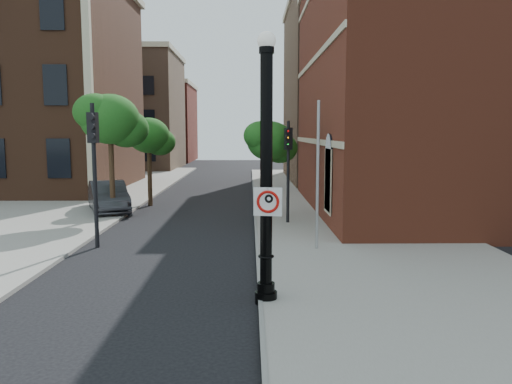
{
  "coord_description": "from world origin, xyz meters",
  "views": [
    {
      "loc": [
        1.82,
        -10.83,
        3.95
      ],
      "look_at": [
        1.97,
        2.0,
        2.41
      ],
      "focal_mm": 35.0,
      "sensor_mm": 36.0,
      "label": 1
    }
  ],
  "objects_px": {
    "no_parking_sign": "(268,201)",
    "parked_car": "(108,197)",
    "lamppost": "(266,182)",
    "traffic_signal_left": "(94,151)",
    "traffic_signal_right": "(288,156)"
  },
  "relations": [
    {
      "from": "traffic_signal_left",
      "to": "lamppost",
      "type": "bearing_deg",
      "value": -38.48
    },
    {
      "from": "lamppost",
      "to": "parked_car",
      "type": "bearing_deg",
      "value": 119.02
    },
    {
      "from": "parked_car",
      "to": "traffic_signal_right",
      "type": "xyz_separation_m",
      "value": [
        8.63,
        -3.56,
        2.2
      ]
    },
    {
      "from": "no_parking_sign",
      "to": "parked_car",
      "type": "relative_size",
      "value": 0.14
    },
    {
      "from": "parked_car",
      "to": "traffic_signal_right",
      "type": "distance_m",
      "value": 9.59
    },
    {
      "from": "parked_car",
      "to": "traffic_signal_left",
      "type": "relative_size",
      "value": 0.95
    },
    {
      "from": "traffic_signal_left",
      "to": "traffic_signal_right",
      "type": "bearing_deg",
      "value": 37.5
    },
    {
      "from": "traffic_signal_left",
      "to": "traffic_signal_right",
      "type": "xyz_separation_m",
      "value": [
        6.87,
        4.08,
        -0.34
      ]
    },
    {
      "from": "parked_car",
      "to": "traffic_signal_left",
      "type": "bearing_deg",
      "value": -98.84
    },
    {
      "from": "no_parking_sign",
      "to": "traffic_signal_right",
      "type": "bearing_deg",
      "value": 93.76
    },
    {
      "from": "traffic_signal_right",
      "to": "parked_car",
      "type": "bearing_deg",
      "value": 135.85
    },
    {
      "from": "parked_car",
      "to": "traffic_signal_right",
      "type": "relative_size",
      "value": 1.06
    },
    {
      "from": "lamppost",
      "to": "traffic_signal_left",
      "type": "xyz_separation_m",
      "value": [
        -5.63,
        5.68,
        0.48
      ]
    },
    {
      "from": "traffic_signal_left",
      "to": "no_parking_sign",
      "type": "bearing_deg",
      "value": -39.1
    },
    {
      "from": "no_parking_sign",
      "to": "parked_car",
      "type": "height_order",
      "value": "no_parking_sign"
    }
  ]
}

